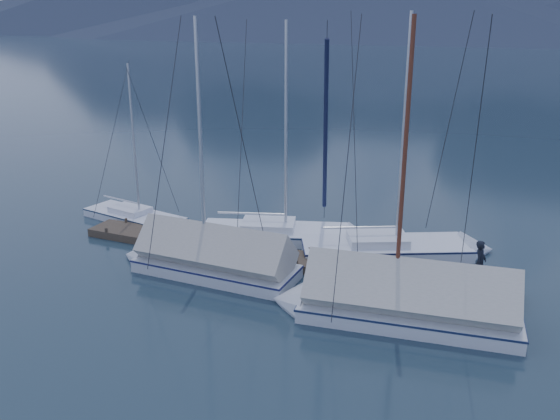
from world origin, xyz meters
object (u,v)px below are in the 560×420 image
at_px(sailboat_open_right, 409,249).
at_px(sailboat_open_mid, 298,236).
at_px(sailboat_covered_far, 202,260).
at_px(sailboat_open_left, 146,221).
at_px(person, 480,263).
at_px(sailboat_covered_near, 389,303).

bearing_deg(sailboat_open_right, sailboat_open_mid, -175.93).
xyz_separation_m(sailboat_open_mid, sailboat_covered_far, (-2.08, -4.64, 0.33)).
bearing_deg(sailboat_open_right, sailboat_open_left, -174.05).
xyz_separation_m(sailboat_open_left, sailboat_covered_far, (5.25, -3.71, 0.36)).
bearing_deg(sailboat_covered_far, sailboat_open_left, 144.72).
bearing_deg(sailboat_covered_far, person, 13.29).
bearing_deg(sailboat_covered_near, sailboat_open_left, 160.72).
distance_m(sailboat_covered_near, sailboat_covered_far, 7.44).
relative_size(sailboat_open_left, sailboat_open_right, 0.77).
xyz_separation_m(sailboat_covered_near, person, (2.44, 3.04, 0.63)).
distance_m(sailboat_open_left, sailboat_covered_near, 13.41).
height_order(sailboat_open_right, sailboat_covered_near, sailboat_open_right).
xyz_separation_m(sailboat_open_right, sailboat_covered_far, (-6.89, -4.98, 0.32)).
distance_m(sailboat_open_mid, person, 8.17).
xyz_separation_m(sailboat_open_left, sailboat_open_mid, (7.33, 0.92, 0.04)).
relative_size(sailboat_open_left, sailboat_open_mid, 0.80).
distance_m(sailboat_open_right, sailboat_covered_near, 5.73).
bearing_deg(sailboat_covered_near, sailboat_open_right, 95.15).
height_order(sailboat_open_left, sailboat_covered_near, sailboat_covered_near).
distance_m(sailboat_open_left, sailboat_open_mid, 7.38).
relative_size(sailboat_open_left, sailboat_covered_far, 0.79).
xyz_separation_m(sailboat_open_right, person, (2.96, -2.65, 0.97)).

